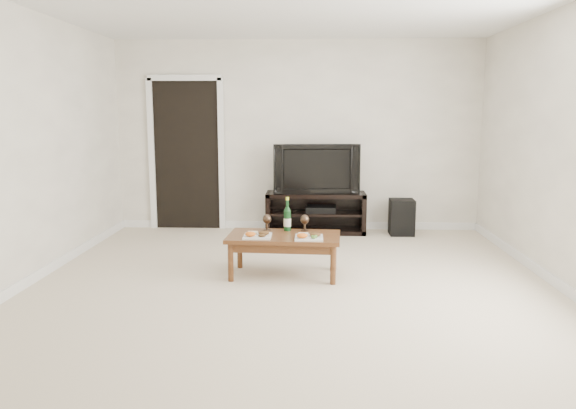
# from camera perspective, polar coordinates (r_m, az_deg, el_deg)

# --- Properties ---
(floor) EXTENTS (5.50, 5.50, 0.00)m
(floor) POSITION_cam_1_polar(r_m,az_deg,el_deg) (5.30, 0.29, -8.57)
(floor) COLOR beige
(floor) RESTS_ON ground
(back_wall) EXTENTS (5.00, 0.04, 2.60)m
(back_wall) POSITION_cam_1_polar(r_m,az_deg,el_deg) (7.81, 1.01, 6.97)
(back_wall) COLOR white
(back_wall) RESTS_ON ground
(doorway) EXTENTS (0.90, 0.02, 2.05)m
(doorway) POSITION_cam_1_polar(r_m,az_deg,el_deg) (7.98, -10.24, 4.89)
(doorway) COLOR black
(doorway) RESTS_ON ground
(media_console) EXTENTS (1.34, 0.45, 0.55)m
(media_console) POSITION_cam_1_polar(r_m,az_deg,el_deg) (7.65, 2.82, -0.83)
(media_console) COLOR black
(media_console) RESTS_ON ground
(television) EXTENTS (1.16, 0.25, 0.66)m
(television) POSITION_cam_1_polar(r_m,az_deg,el_deg) (7.57, 2.86, 3.70)
(television) COLOR black
(television) RESTS_ON media_console
(av_receiver) EXTENTS (0.42, 0.32, 0.08)m
(av_receiver) POSITION_cam_1_polar(r_m,az_deg,el_deg) (7.63, 3.37, -0.47)
(av_receiver) COLOR black
(av_receiver) RESTS_ON media_console
(subwoofer) EXTENTS (0.32, 0.32, 0.48)m
(subwoofer) POSITION_cam_1_polar(r_m,az_deg,el_deg) (7.67, 11.47, -1.25)
(subwoofer) COLOR black
(subwoofer) RESTS_ON ground
(coffee_table) EXTENTS (1.14, 0.67, 0.42)m
(coffee_table) POSITION_cam_1_polar(r_m,az_deg,el_deg) (5.65, -0.41, -5.18)
(coffee_table) COLOR brown
(coffee_table) RESTS_ON ground
(plate_left) EXTENTS (0.27, 0.27, 0.07)m
(plate_left) POSITION_cam_1_polar(r_m,az_deg,el_deg) (5.51, -3.12, -2.97)
(plate_left) COLOR white
(plate_left) RESTS_ON coffee_table
(plate_right) EXTENTS (0.27, 0.27, 0.07)m
(plate_right) POSITION_cam_1_polar(r_m,az_deg,el_deg) (5.44, 2.14, -3.13)
(plate_right) COLOR white
(plate_right) RESTS_ON coffee_table
(wine_bottle) EXTENTS (0.07, 0.07, 0.35)m
(wine_bottle) POSITION_cam_1_polar(r_m,az_deg,el_deg) (5.77, -0.07, -0.96)
(wine_bottle) COLOR #0D3313
(wine_bottle) RESTS_ON coffee_table
(goblet_left) EXTENTS (0.09, 0.09, 0.17)m
(goblet_left) POSITION_cam_1_polar(r_m,az_deg,el_deg) (5.80, -2.14, -1.82)
(goblet_left) COLOR #3C2D21
(goblet_left) RESTS_ON coffee_table
(goblet_right) EXTENTS (0.09, 0.09, 0.17)m
(goblet_right) POSITION_cam_1_polar(r_m,az_deg,el_deg) (5.78, 1.71, -1.86)
(goblet_right) COLOR #3C2D21
(goblet_right) RESTS_ON coffee_table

